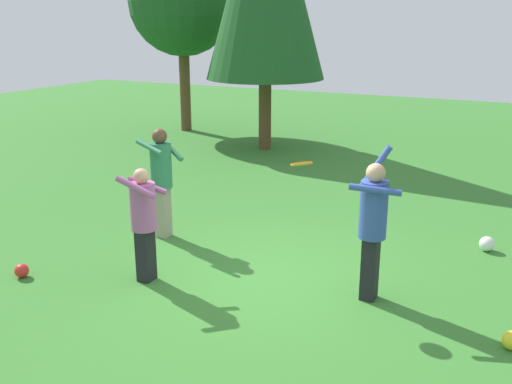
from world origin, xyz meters
TOP-DOWN VIEW (x-y plane):
  - ground_plane at (0.00, 0.00)m, footprint 40.00×40.00m
  - person_thrower at (1.32, 0.06)m, footprint 0.61×0.60m
  - person_catcher at (-1.54, -0.75)m, footprint 0.64×0.61m
  - person_bystander at (-2.28, 0.73)m, footprint 0.72×0.64m
  - frisbee at (0.46, -0.18)m, footprint 0.38×0.38m
  - ball_yellow at (3.03, -0.42)m, footprint 0.21×0.21m
  - ball_white at (2.50, 2.39)m, footprint 0.23×0.23m
  - ball_red at (-3.13, -1.44)m, footprint 0.19×0.19m
  - tree_far_left at (-7.07, 8.81)m, footprint 3.22×3.22m

SIDE VIEW (x-z plane):
  - ground_plane at x=0.00m, z-range 0.00..0.00m
  - ball_red at x=-3.13m, z-range 0.00..0.19m
  - ball_yellow at x=3.03m, z-range 0.00..0.21m
  - ball_white at x=2.50m, z-range 0.00..0.23m
  - person_catcher at x=-1.54m, z-range 0.14..1.71m
  - person_bystander at x=-2.28m, z-range 0.17..1.95m
  - person_thrower at x=1.32m, z-range 0.08..2.04m
  - frisbee at x=0.46m, z-range 1.66..1.78m
  - tree_far_left at x=-7.07m, z-range 1.12..6.61m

